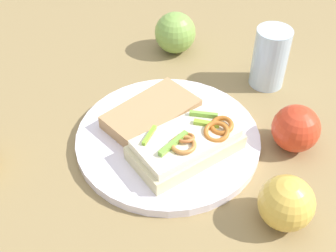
{
  "coord_description": "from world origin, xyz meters",
  "views": [
    {
      "loc": [
        -0.27,
        0.41,
        0.51
      ],
      "look_at": [
        0.0,
        0.0,
        0.04
      ],
      "focal_mm": 46.95,
      "sensor_mm": 36.0,
      "label": 1
    }
  ],
  "objects_px": {
    "drinking_glass": "(270,58)",
    "bread_slice_side": "(152,114)",
    "sandwich": "(187,144)",
    "plate": "(168,139)",
    "apple_0": "(296,128)",
    "apple_3": "(286,203)",
    "apple_2": "(175,33)"
  },
  "relations": [
    {
      "from": "apple_3",
      "to": "apple_2",
      "type": "bearing_deg",
      "value": -37.54
    },
    {
      "from": "apple_3",
      "to": "drinking_glass",
      "type": "bearing_deg",
      "value": -61.52
    },
    {
      "from": "apple_2",
      "to": "drinking_glass",
      "type": "bearing_deg",
      "value": -179.08
    },
    {
      "from": "bread_slice_side",
      "to": "drinking_glass",
      "type": "height_order",
      "value": "drinking_glass"
    },
    {
      "from": "apple_2",
      "to": "apple_3",
      "type": "relative_size",
      "value": 1.09
    },
    {
      "from": "drinking_glass",
      "to": "bread_slice_side",
      "type": "bearing_deg",
      "value": 62.9
    },
    {
      "from": "apple_0",
      "to": "plate",
      "type": "bearing_deg",
      "value": 31.54
    },
    {
      "from": "bread_slice_side",
      "to": "drinking_glass",
      "type": "relative_size",
      "value": 1.35
    },
    {
      "from": "sandwich",
      "to": "bread_slice_side",
      "type": "bearing_deg",
      "value": -89.17
    },
    {
      "from": "apple_2",
      "to": "apple_0",
      "type": "bearing_deg",
      "value": 157.7
    },
    {
      "from": "drinking_glass",
      "to": "sandwich",
      "type": "bearing_deg",
      "value": 85.21
    },
    {
      "from": "plate",
      "to": "apple_0",
      "type": "relative_size",
      "value": 3.92
    },
    {
      "from": "apple_0",
      "to": "apple_2",
      "type": "height_order",
      "value": "apple_2"
    },
    {
      "from": "bread_slice_side",
      "to": "sandwich",
      "type": "bearing_deg",
      "value": 82.49
    },
    {
      "from": "apple_0",
      "to": "apple_2",
      "type": "xyz_separation_m",
      "value": [
        0.3,
        -0.12,
        0.0
      ]
    },
    {
      "from": "bread_slice_side",
      "to": "apple_0",
      "type": "bearing_deg",
      "value": 125.28
    },
    {
      "from": "apple_0",
      "to": "drinking_glass",
      "type": "distance_m",
      "value": 0.16
    },
    {
      "from": "sandwich",
      "to": "plate",
      "type": "bearing_deg",
      "value": -88.35
    },
    {
      "from": "sandwich",
      "to": "bread_slice_side",
      "type": "height_order",
      "value": "sandwich"
    },
    {
      "from": "sandwich",
      "to": "bread_slice_side",
      "type": "distance_m",
      "value": 0.09
    },
    {
      "from": "bread_slice_side",
      "to": "apple_3",
      "type": "xyz_separation_m",
      "value": [
        -0.25,
        0.05,
        0.01
      ]
    },
    {
      "from": "drinking_glass",
      "to": "plate",
      "type": "bearing_deg",
      "value": 74.11
    },
    {
      "from": "plate",
      "to": "sandwich",
      "type": "xyz_separation_m",
      "value": [
        -0.04,
        0.02,
        0.03
      ]
    },
    {
      "from": "bread_slice_side",
      "to": "apple_3",
      "type": "relative_size",
      "value": 2.01
    },
    {
      "from": "plate",
      "to": "drinking_glass",
      "type": "relative_size",
      "value": 2.62
    },
    {
      "from": "plate",
      "to": "sandwich",
      "type": "height_order",
      "value": "sandwich"
    },
    {
      "from": "plate",
      "to": "apple_2",
      "type": "xyz_separation_m",
      "value": [
        0.13,
        -0.23,
        0.03
      ]
    },
    {
      "from": "bread_slice_side",
      "to": "apple_2",
      "type": "bearing_deg",
      "value": -143.59
    },
    {
      "from": "sandwich",
      "to": "apple_3",
      "type": "height_order",
      "value": "apple_3"
    },
    {
      "from": "plate",
      "to": "drinking_glass",
      "type": "distance_m",
      "value": 0.24
    },
    {
      "from": "plate",
      "to": "apple_2",
      "type": "height_order",
      "value": "apple_2"
    },
    {
      "from": "apple_2",
      "to": "drinking_glass",
      "type": "xyz_separation_m",
      "value": [
        -0.2,
        -0.0,
        0.01
      ]
    }
  ]
}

